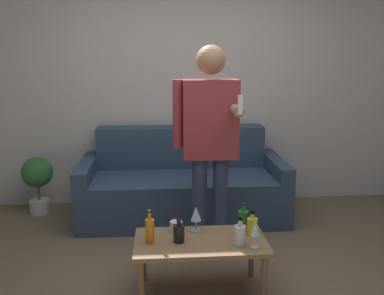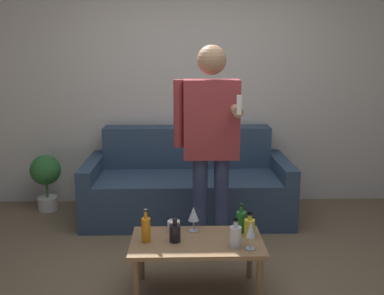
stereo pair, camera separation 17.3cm
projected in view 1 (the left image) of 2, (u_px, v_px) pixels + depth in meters
The scene contains 14 objects.
ground_plane at pixel (208, 294), 3.03m from camera, with size 16.00×16.00×0.00m, color #756047.
wall_back at pixel (188, 82), 4.67m from camera, with size 8.00×0.06×2.70m.
couch at pixel (182, 185), 4.44m from camera, with size 2.06×0.92×0.89m.
coffee_table at pixel (201, 247), 2.98m from camera, with size 0.92×0.49×0.40m.
bottle_orange at pixel (243, 220), 3.10m from camera, with size 0.07×0.07×0.21m.
bottle_green at pixel (150, 230), 2.91m from camera, with size 0.06×0.06×0.23m.
bottle_dark at pixel (240, 235), 2.87m from camera, with size 0.08×0.08×0.20m.
bottle_yellow at pixel (179, 233), 2.93m from camera, with size 0.08×0.08×0.17m.
bottle_red at pixel (252, 226), 3.03m from camera, with size 0.08×0.08×0.18m.
wine_glass_near at pixel (255, 229), 2.83m from camera, with size 0.06×0.06×0.19m.
wine_glass_far at pixel (196, 214), 3.09m from camera, with size 0.08×0.08×0.18m.
cup_on_table at pixel (176, 227), 3.09m from camera, with size 0.09×0.09×0.08m.
person_standing_front at pixel (210, 136), 3.42m from camera, with size 0.52×0.45×1.73m.
potted_plant at pixel (38, 178), 4.47m from camera, with size 0.32×0.32×0.61m.
Camera 1 is at (-0.32, -2.71, 1.68)m, focal length 40.00 mm.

